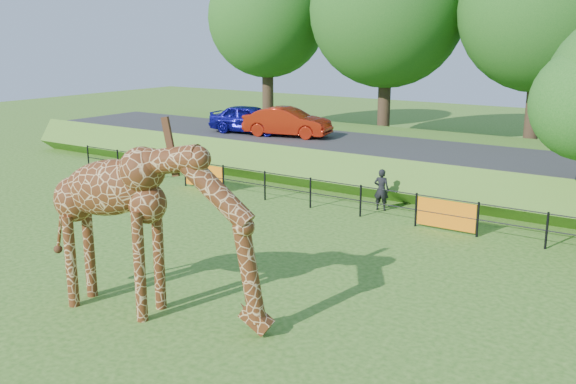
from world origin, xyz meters
name	(u,v)px	position (x,y,z in m)	size (l,w,h in m)	color
ground	(202,293)	(0.00, 0.00, 0.00)	(90.00, 90.00, 0.00)	#2E6419
giraffe	(154,231)	(0.03, -1.47, 1.95)	(5.46, 1.00, 3.90)	#562911
perimeter_fence	(361,201)	(0.00, 8.00, 0.55)	(28.07, 0.10, 1.10)	black
embankment	(443,162)	(0.00, 15.50, 0.65)	(40.00, 9.00, 1.30)	#2E6419
road	(430,151)	(0.00, 14.00, 1.36)	(40.00, 5.00, 0.12)	#29292B
car_blue	(250,119)	(-8.86, 13.46, 2.09)	(1.59, 3.94, 1.34)	#141296
car_red	(287,122)	(-6.82, 13.63, 2.08)	(1.41, 4.03, 1.33)	#A91F0C
visitor	(381,190)	(0.20, 9.15, 0.74)	(0.54, 0.35, 1.47)	black
bg_tree_line	(540,8)	(1.89, 22.00, 7.19)	(37.30, 8.80, 11.82)	#302316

